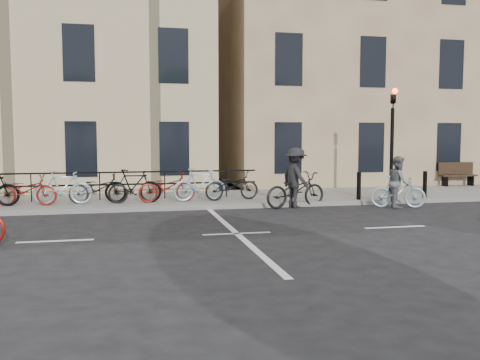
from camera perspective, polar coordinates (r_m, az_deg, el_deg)
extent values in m
plane|color=black|center=(12.42, -0.35, -5.76)|extent=(120.00, 120.00, 0.00)
cube|color=slate|center=(18.13, -16.90, -2.32)|extent=(46.00, 4.00, 0.15)
cube|color=#977A5B|center=(27.74, 12.67, 12.82)|extent=(14.00, 10.00, 12.00)
cylinder|color=black|center=(18.49, 15.87, 2.74)|extent=(0.12, 0.12, 3.00)
imported|color=black|center=(18.52, 16.01, 8.78)|extent=(0.15, 0.18, 0.90)
sphere|color=#FF0C05|center=(18.42, 16.20, 9.11)|extent=(0.18, 0.18, 0.18)
cylinder|color=black|center=(17.93, 12.56, -0.62)|extent=(0.14, 0.14, 0.90)
cylinder|color=black|center=(19.07, 19.11, -0.44)|extent=(0.14, 0.14, 0.90)
cube|color=black|center=(23.55, 21.01, -0.13)|extent=(0.06, 0.38, 0.40)
cube|color=black|center=(24.23, 23.38, -0.07)|extent=(0.06, 0.38, 0.40)
cube|color=black|center=(23.87, 22.23, 0.45)|extent=(1.60, 0.40, 0.06)
cube|color=black|center=(24.00, 22.01, 1.18)|extent=(1.60, 0.06, 0.50)
cube|color=black|center=(17.93, -14.74, -0.58)|extent=(10.40, 0.04, 0.95)
imported|color=maroon|center=(17.25, -21.85, -1.00)|extent=(1.80, 0.63, 0.95)
imported|color=#90B1BD|center=(17.11, -18.39, -0.77)|extent=(1.75, 0.49, 1.05)
imported|color=black|center=(17.03, -14.87, -0.88)|extent=(1.80, 0.63, 0.95)
imported|color=black|center=(17.01, -11.34, -0.64)|extent=(1.75, 0.49, 1.05)
imported|color=maroon|center=(17.07, -7.81, -0.74)|extent=(1.80, 0.63, 0.95)
imported|color=#90B1BD|center=(17.18, -4.31, -0.50)|extent=(1.75, 0.49, 1.05)
imported|color=black|center=(17.36, -0.88, -0.60)|extent=(1.80, 0.63, 0.95)
imported|color=#90B1BD|center=(17.32, 16.52, -1.22)|extent=(1.73, 1.04, 1.00)
imported|color=slate|center=(17.29, 16.55, -0.21)|extent=(0.85, 0.95, 1.62)
imported|color=black|center=(16.77, 5.94, -1.06)|extent=(2.24, 1.30, 1.11)
imported|color=black|center=(16.73, 5.95, 0.26)|extent=(1.01, 1.36, 1.88)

